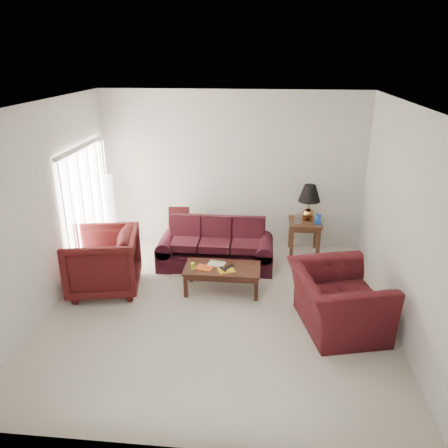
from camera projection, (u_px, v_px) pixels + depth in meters
name	position (u px, v px, depth m)	size (l,w,h in m)	color
floor	(218.00, 309.00, 6.58)	(5.00, 5.00, 0.00)	beige
blinds	(89.00, 208.00, 7.61)	(0.10, 2.00, 2.16)	silver
sofa	(216.00, 245.00, 7.77)	(2.04, 0.88, 0.83)	black
throw_pillow	(179.00, 217.00, 8.37)	(0.39, 0.11, 0.39)	black
end_table	(304.00, 237.00, 8.32)	(0.60, 0.60, 0.65)	#5B291F
table_lamp	(309.00, 203.00, 8.12)	(0.41, 0.41, 0.69)	#B16E37
clock	(298.00, 220.00, 8.07)	(0.14, 0.05, 0.14)	#B9B9BE
blue_canister	(318.00, 219.00, 8.05)	(0.11, 0.11, 0.17)	#1849A0
picture_frame	(295.00, 213.00, 8.39)	(0.13, 0.02, 0.16)	silver
floor_lamp	(110.00, 212.00, 8.40)	(0.24, 0.24, 1.49)	silver
armchair_left	(103.00, 262.00, 6.96)	(1.07, 1.10, 1.00)	#3C0E0E
armchair_right	(338.00, 300.00, 6.01)	(1.31, 1.15, 0.85)	#3D0E12
coffee_table	(222.00, 279.00, 7.02)	(1.20, 0.60, 0.42)	black
magazine_red	(204.00, 268.00, 6.91)	(0.26, 0.19, 0.01)	#C74313
magazine_white	(216.00, 264.00, 7.04)	(0.26, 0.20, 0.02)	beige
magazine_orange	(226.00, 270.00, 6.83)	(0.25, 0.19, 0.01)	gold
remote_a	(223.00, 269.00, 6.83)	(0.05, 0.16, 0.02)	black
remote_b	(229.00, 267.00, 6.90)	(0.05, 0.17, 0.02)	black
yellow_glass	(193.00, 266.00, 6.87)	(0.06, 0.06, 0.11)	#CFD42F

